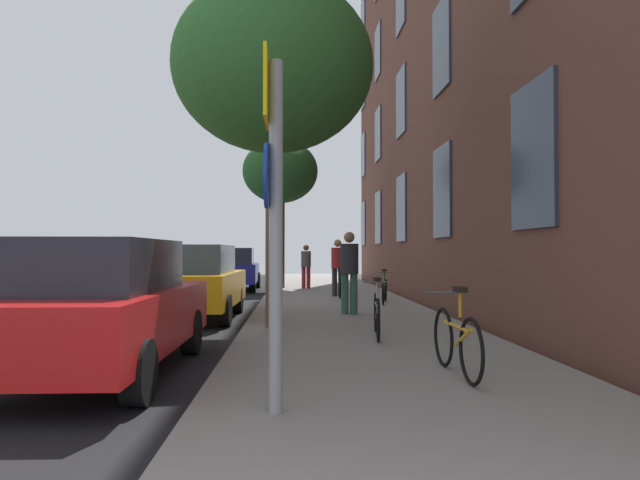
{
  "coord_description": "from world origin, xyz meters",
  "views": [
    {
      "loc": [
        -0.07,
        -0.99,
        1.48
      ],
      "look_at": [
        0.5,
        11.36,
        1.75
      ],
      "focal_mm": 31.38,
      "sensor_mm": 36.0,
      "label": 1
    }
  ],
  "objects_px": {
    "bicycle_2": "(384,290)",
    "bicycle_3": "(340,286)",
    "pedestrian_1": "(338,264)",
    "car_0": "(98,306)",
    "tree_near": "(273,68)",
    "sign_post": "(273,202)",
    "pedestrian_0": "(349,267)",
    "car_2": "(233,269)",
    "bicycle_0": "(456,340)",
    "bicycle_1": "(377,313)",
    "tree_far": "(280,173)",
    "pedestrian_2": "(306,263)",
    "car_1": "(196,281)",
    "traffic_light": "(279,217)"
  },
  "relations": [
    {
      "from": "bicycle_2",
      "to": "bicycle_3",
      "type": "height_order",
      "value": "bicycle_2"
    },
    {
      "from": "pedestrian_1",
      "to": "car_0",
      "type": "height_order",
      "value": "pedestrian_1"
    },
    {
      "from": "tree_near",
      "to": "pedestrian_1",
      "type": "xyz_separation_m",
      "value": [
        1.73,
        6.97,
        -3.74
      ]
    },
    {
      "from": "sign_post",
      "to": "pedestrian_0",
      "type": "height_order",
      "value": "sign_post"
    },
    {
      "from": "pedestrian_0",
      "to": "tree_near",
      "type": "bearing_deg",
      "value": -128.36
    },
    {
      "from": "pedestrian_1",
      "to": "car_0",
      "type": "bearing_deg",
      "value": -109.31
    },
    {
      "from": "sign_post",
      "to": "tree_near",
      "type": "relative_size",
      "value": 0.48
    },
    {
      "from": "car_0",
      "to": "car_2",
      "type": "bearing_deg",
      "value": 90.07
    },
    {
      "from": "bicycle_0",
      "to": "bicycle_1",
      "type": "height_order",
      "value": "bicycle_0"
    },
    {
      "from": "tree_near",
      "to": "car_0",
      "type": "height_order",
      "value": "tree_near"
    },
    {
      "from": "bicycle_2",
      "to": "car_2",
      "type": "bearing_deg",
      "value": 124.86
    },
    {
      "from": "tree_far",
      "to": "pedestrian_2",
      "type": "bearing_deg",
      "value": -24.75
    },
    {
      "from": "bicycle_2",
      "to": "pedestrian_2",
      "type": "xyz_separation_m",
      "value": [
        -1.96,
        6.07,
        0.58
      ]
    },
    {
      "from": "bicycle_1",
      "to": "bicycle_3",
      "type": "relative_size",
      "value": 1.09
    },
    {
      "from": "bicycle_0",
      "to": "bicycle_1",
      "type": "xyz_separation_m",
      "value": [
        -0.46,
        2.82,
        -0.01
      ]
    },
    {
      "from": "sign_post",
      "to": "car_1",
      "type": "relative_size",
      "value": 0.78
    },
    {
      "from": "bicycle_0",
      "to": "car_1",
      "type": "height_order",
      "value": "car_1"
    },
    {
      "from": "sign_post",
      "to": "pedestrian_0",
      "type": "relative_size",
      "value": 1.7
    },
    {
      "from": "bicycle_1",
      "to": "traffic_light",
      "type": "bearing_deg",
      "value": 98.53
    },
    {
      "from": "car_2",
      "to": "car_1",
      "type": "bearing_deg",
      "value": -88.81
    },
    {
      "from": "pedestrian_2",
      "to": "car_1",
      "type": "xyz_separation_m",
      "value": [
        -2.59,
        -8.57,
        -0.21
      ]
    },
    {
      "from": "tree_near",
      "to": "bicycle_1",
      "type": "xyz_separation_m",
      "value": [
        1.72,
        -1.28,
        -4.37
      ]
    },
    {
      "from": "car_0",
      "to": "pedestrian_1",
      "type": "bearing_deg",
      "value": 70.69
    },
    {
      "from": "pedestrian_2",
      "to": "bicycle_1",
      "type": "bearing_deg",
      "value": -85.77
    },
    {
      "from": "sign_post",
      "to": "pedestrian_1",
      "type": "xyz_separation_m",
      "value": [
        1.53,
        12.4,
        -0.8
      ]
    },
    {
      "from": "tree_near",
      "to": "bicycle_3",
      "type": "relative_size",
      "value": 4.02
    },
    {
      "from": "bicycle_0",
      "to": "car_0",
      "type": "height_order",
      "value": "car_0"
    },
    {
      "from": "tree_far",
      "to": "car_2",
      "type": "relative_size",
      "value": 1.37
    },
    {
      "from": "bicycle_1",
      "to": "tree_near",
      "type": "bearing_deg",
      "value": 143.38
    },
    {
      "from": "car_0",
      "to": "car_1",
      "type": "height_order",
      "value": "same"
    },
    {
      "from": "bicycle_0",
      "to": "pedestrian_2",
      "type": "distance_m",
      "value": 14.82
    },
    {
      "from": "car_1",
      "to": "pedestrian_2",
      "type": "bearing_deg",
      "value": 73.2
    },
    {
      "from": "pedestrian_0",
      "to": "car_0",
      "type": "relative_size",
      "value": 0.42
    },
    {
      "from": "tree_near",
      "to": "bicycle_2",
      "type": "relative_size",
      "value": 3.78
    },
    {
      "from": "tree_far",
      "to": "bicycle_3",
      "type": "xyz_separation_m",
      "value": [
        1.89,
        -4.59,
        -4.05
      ]
    },
    {
      "from": "bicycle_1",
      "to": "bicycle_2",
      "type": "height_order",
      "value": "bicycle_1"
    },
    {
      "from": "pedestrian_2",
      "to": "car_0",
      "type": "bearing_deg",
      "value": -101.06
    },
    {
      "from": "bicycle_1",
      "to": "bicycle_2",
      "type": "bearing_deg",
      "value": 79.58
    },
    {
      "from": "tree_far",
      "to": "bicycle_2",
      "type": "bearing_deg",
      "value": -65.75
    },
    {
      "from": "tree_far",
      "to": "pedestrian_0",
      "type": "height_order",
      "value": "tree_far"
    },
    {
      "from": "bicycle_2",
      "to": "pedestrian_1",
      "type": "xyz_separation_m",
      "value": [
        -1.06,
        2.39,
        0.65
      ]
    },
    {
      "from": "tree_near",
      "to": "bicycle_3",
      "type": "height_order",
      "value": "tree_near"
    },
    {
      "from": "sign_post",
      "to": "car_1",
      "type": "distance_m",
      "value": 7.84
    },
    {
      "from": "bicycle_1",
      "to": "car_1",
      "type": "relative_size",
      "value": 0.44
    },
    {
      "from": "sign_post",
      "to": "pedestrian_0",
      "type": "bearing_deg",
      "value": 79.4
    },
    {
      "from": "bicycle_1",
      "to": "car_1",
      "type": "xyz_separation_m",
      "value": [
        -3.47,
        3.36,
        0.34
      ]
    },
    {
      "from": "tree_far",
      "to": "bicycle_2",
      "type": "distance_m",
      "value": 8.21
    },
    {
      "from": "pedestrian_1",
      "to": "car_2",
      "type": "relative_size",
      "value": 0.42
    },
    {
      "from": "tree_far",
      "to": "bicycle_3",
      "type": "height_order",
      "value": "tree_far"
    },
    {
      "from": "bicycle_3",
      "to": "pedestrian_1",
      "type": "xyz_separation_m",
      "value": [
        -0.02,
        0.46,
        0.65
      ]
    }
  ]
}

